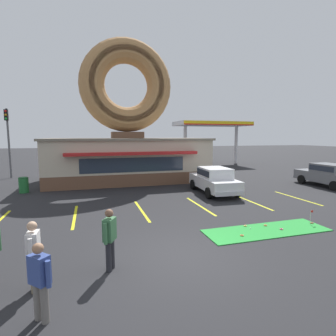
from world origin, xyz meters
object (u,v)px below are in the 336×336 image
pedestrian_blue_sweater_man (40,279)px  pedestrian_leather_jacket_man (110,236)px  car_grey (328,174)px  pedestrian_clipboard_woman (34,253)px  golf_ball (250,228)px  car_white (214,179)px  putting_flag_pin (311,214)px  traffic_light_pole (8,134)px  trash_bin (24,185)px

pedestrian_blue_sweater_man → pedestrian_leather_jacket_man: pedestrian_leather_jacket_man is taller
car_grey → pedestrian_clipboard_woman: 18.99m
golf_ball → pedestrian_blue_sweater_man: (-6.71, -3.15, 0.80)m
car_white → pedestrian_leather_jacket_man: 10.40m
car_white → car_grey: 8.65m
car_white → car_grey: same height
pedestrian_blue_sweater_man → pedestrian_clipboard_woman: (-0.31, 1.14, 0.05)m
putting_flag_pin → traffic_light_pole: traffic_light_pole is taller
putting_flag_pin → pedestrian_leather_jacket_man: (-7.98, -1.36, 0.47)m
golf_ball → trash_bin: trash_bin is taller
car_grey → putting_flag_pin: bearing=-141.2°
pedestrian_leather_jacket_man → traffic_light_pole: bearing=110.9°
golf_ball → trash_bin: size_ratio=0.04×
putting_flag_pin → pedestrian_clipboard_woman: size_ratio=0.34×
golf_ball → putting_flag_pin: putting_flag_pin is taller
car_white → traffic_light_pole: traffic_light_pole is taller
pedestrian_leather_jacket_man → putting_flag_pin: bearing=9.7°
golf_ball → putting_flag_pin: size_ratio=0.08×
pedestrian_blue_sweater_man → traffic_light_pole: traffic_light_pole is taller
putting_flag_pin → pedestrian_clipboard_woman: (-9.70, -1.82, 0.46)m
putting_flag_pin → car_grey: car_grey is taller
car_white → car_grey: size_ratio=1.02×
trash_bin → car_grey: bearing=-10.8°
pedestrian_leather_jacket_man → pedestrian_clipboard_woman: (-1.72, -0.46, -0.01)m
car_white → trash_bin: size_ratio=4.77×
pedestrian_clipboard_woman → golf_ball: bearing=15.9°
car_white → pedestrian_blue_sweater_man: (-8.30, -9.38, -0.02)m
car_grey → traffic_light_pole: size_ratio=0.79×
car_grey → trash_bin: bearing=169.2°
putting_flag_pin → traffic_light_pole: size_ratio=0.09×
golf_ball → pedestrian_clipboard_woman: bearing=-164.1°
pedestrian_blue_sweater_man → putting_flag_pin: bearing=17.5°
pedestrian_clipboard_woman → traffic_light_pole: bearing=105.6°
traffic_light_pole → pedestrian_leather_jacket_man: bearing=-69.1°
putting_flag_pin → trash_bin: 15.91m
pedestrian_blue_sweater_man → pedestrian_leather_jacket_man: 2.14m
traffic_light_pole → trash_bin: bearing=-70.3°
pedestrian_leather_jacket_man → trash_bin: pedestrian_leather_jacket_man is taller
trash_bin → pedestrian_blue_sweater_man: bearing=-76.7°
pedestrian_blue_sweater_man → car_white: bearing=48.5°
car_white → trash_bin: bearing=162.8°
car_grey → pedestrian_clipboard_woman: bearing=-155.4°
trash_bin → traffic_light_pole: size_ratio=0.17×
pedestrian_blue_sweater_man → pedestrian_clipboard_woman: pedestrian_clipboard_woman is taller
car_grey → trash_bin: (-20.00, 3.83, -0.37)m
pedestrian_clipboard_woman → putting_flag_pin: bearing=10.6°
car_white → pedestrian_blue_sweater_man: size_ratio=3.00×
pedestrian_leather_jacket_man → traffic_light_pole: (-6.89, 18.07, 2.80)m
pedestrian_blue_sweater_man → trash_bin: size_ratio=1.59×
pedestrian_blue_sweater_man → car_grey: bearing=28.1°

